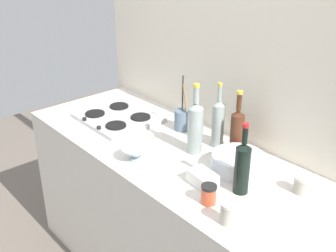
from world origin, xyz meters
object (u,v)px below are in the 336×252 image
condiment_jar_front (227,213)px  wine_bottle_rightmost (242,166)px  plate_stack (237,162)px  butter_dish (203,178)px  wine_bottle_mid_left (218,123)px  stovetop_hob (118,118)px  condiment_jar_spare (209,194)px  condiment_jar_rear (301,184)px  mixing_bowl (136,153)px  utensil_crock (182,119)px  wine_bottle_leftmost (195,127)px  wine_bottle_mid_right (237,130)px

condiment_jar_front → wine_bottle_rightmost: bearing=117.2°
plate_stack → butter_dish: plate_stack is taller
wine_bottle_mid_left → wine_bottle_rightmost: 0.43m
stovetop_hob → condiment_jar_spare: 0.96m
condiment_jar_front → condiment_jar_spare: bearing=163.4°
wine_bottle_rightmost → condiment_jar_rear: wine_bottle_rightmost is taller
wine_bottle_mid_left → condiment_jar_spare: bearing=-51.0°
condiment_jar_rear → mixing_bowl: bearing=-151.9°
mixing_bowl → condiment_jar_spare: bearing=1.3°
utensil_crock → wine_bottle_leftmost: bearing=-28.7°
wine_bottle_mid_left → butter_dish: (0.21, -0.32, -0.10)m
wine_bottle_mid_left → utensil_crock: wine_bottle_mid_left is taller
wine_bottle_mid_right → stovetop_hob: bearing=-162.1°
condiment_jar_rear → wine_bottle_mid_right: bearing=170.7°
wine_bottle_mid_left → wine_bottle_leftmost: bearing=-101.2°
plate_stack → wine_bottle_rightmost: wine_bottle_rightmost is taller
wine_bottle_mid_left → wine_bottle_rightmost: wine_bottle_mid_left is taller
wine_bottle_mid_right → condiment_jar_front: size_ratio=3.61×
wine_bottle_mid_right → mixing_bowl: size_ratio=2.30×
wine_bottle_rightmost → wine_bottle_mid_right: bearing=133.9°
stovetop_hob → wine_bottle_leftmost: 0.60m
wine_bottle_mid_right → wine_bottle_rightmost: size_ratio=1.01×
wine_bottle_mid_left → condiment_jar_spare: (0.33, -0.40, -0.09)m
plate_stack → mixing_bowl: plate_stack is taller
wine_bottle_leftmost → utensil_crock: wine_bottle_leftmost is taller
mixing_bowl → condiment_jar_rear: condiment_jar_rear is taller
wine_bottle_mid_right → plate_stack: bearing=-47.6°
condiment_jar_rear → condiment_jar_spare: 0.41m
utensil_crock → condiment_jar_spare: size_ratio=3.63×
condiment_jar_rear → condiment_jar_spare: bearing=-120.1°
wine_bottle_rightmost → mixing_bowl: (-0.51, -0.18, -0.09)m
plate_stack → condiment_jar_front: 0.41m
wine_bottle_mid_left → condiment_jar_rear: 0.54m
condiment_jar_rear → condiment_jar_spare: (-0.21, -0.36, 0.00)m
wine_bottle_rightmost → condiment_jar_front: (0.11, -0.21, -0.08)m
wine_bottle_leftmost → condiment_jar_rear: 0.58m
wine_bottle_mid_left → utensil_crock: (-0.26, -0.01, -0.07)m
stovetop_hob → wine_bottle_rightmost: wine_bottle_rightmost is taller
stovetop_hob → mixing_bowl: (0.46, -0.21, 0.02)m
wine_bottle_leftmost → stovetop_hob: bearing=-173.3°
condiment_jar_rear → stovetop_hob: bearing=-171.9°
plate_stack → wine_bottle_leftmost: wine_bottle_leftmost is taller
condiment_jar_rear → butter_dish: bearing=-139.5°
butter_dish → utensil_crock: (-0.47, 0.31, 0.03)m
condiment_jar_front → wine_bottle_mid_left: bearing=136.3°
condiment_jar_spare → butter_dish: bearing=144.9°
utensil_crock → condiment_jar_rear: utensil_crock is taller
wine_bottle_mid_right → wine_bottle_rightmost: 0.37m
stovetop_hob → condiment_jar_front: size_ratio=4.80×
condiment_jar_front → condiment_jar_spare: condiment_jar_front is taller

